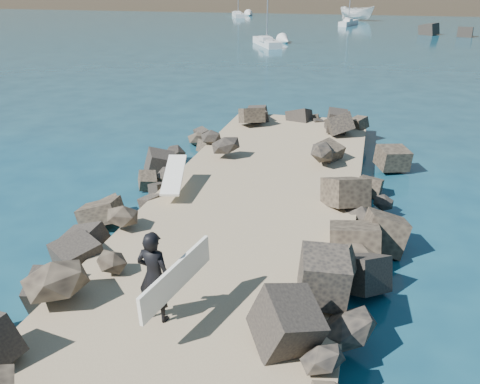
# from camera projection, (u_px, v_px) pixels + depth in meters

# --- Properties ---
(ground) EXTENTS (800.00, 800.00, 0.00)m
(ground) POSITION_uv_depth(u_px,v_px,m) (248.00, 227.00, 15.41)
(ground) COLOR #0F384C
(ground) RESTS_ON ground
(jetty) EXTENTS (6.00, 26.00, 0.60)m
(jetty) POSITION_uv_depth(u_px,v_px,m) (230.00, 250.00, 13.50)
(jetty) COLOR #8C7759
(jetty) RESTS_ON ground
(riprap_left) EXTENTS (2.60, 22.00, 1.00)m
(riprap_left) POSITION_uv_depth(u_px,v_px,m) (132.00, 223.00, 14.52)
(riprap_left) COLOR black
(riprap_left) RESTS_ON ground
(riprap_right) EXTENTS (2.60, 22.00, 1.00)m
(riprap_right) POSITION_uv_depth(u_px,v_px,m) (349.00, 247.00, 13.22)
(riprap_right) COLOR black
(riprap_right) RESTS_ON ground
(surfboard_resting) EXTENTS (1.06, 2.31, 0.07)m
(surfboard_resting) POSITION_uv_depth(u_px,v_px,m) (174.00, 178.00, 16.20)
(surfboard_resting) COLOR white
(surfboard_resting) RESTS_ON riprap_left
(boat_imported) EXTENTS (6.24, 4.54, 2.27)m
(boat_imported) POSITION_uv_depth(u_px,v_px,m) (357.00, 13.00, 84.03)
(boat_imported) COLOR white
(boat_imported) RESTS_ON ground
(surfer_with_board) EXTENTS (1.11, 2.26, 1.85)m
(surfer_with_board) POSITION_uv_depth(u_px,v_px,m) (157.00, 277.00, 9.97)
(surfer_with_board) COLOR black
(surfer_with_board) RESTS_ON jetty
(sailboat_a) EXTENTS (4.08, 6.20, 7.64)m
(sailboat_a) POSITION_uv_depth(u_px,v_px,m) (267.00, 42.00, 54.60)
(sailboat_a) COLOR silver
(sailboat_a) RESTS_ON ground
(sailboat_b) EXTENTS (2.54, 5.51, 6.68)m
(sailboat_b) POSITION_uv_depth(u_px,v_px,m) (348.00, 23.00, 76.35)
(sailboat_b) COLOR silver
(sailboat_b) RESTS_ON ground
(sailboat_e) EXTENTS (3.79, 7.03, 8.36)m
(sailboat_e) POSITION_uv_depth(u_px,v_px,m) (238.00, 15.00, 91.81)
(sailboat_e) COLOR silver
(sailboat_e) RESTS_ON ground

